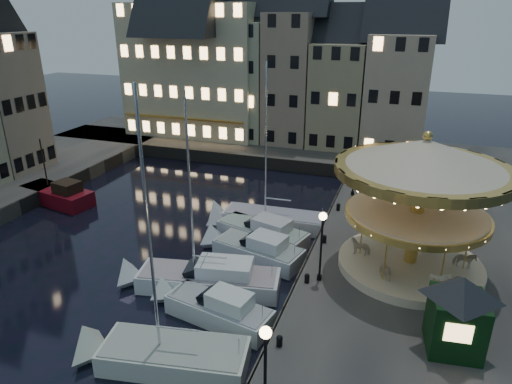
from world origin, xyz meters
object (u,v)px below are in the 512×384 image
at_px(streetlamp_b, 322,237).
at_px(motorboat_c, 202,278).
at_px(motorboat_f, 268,219).
at_px(ticket_kiosk, 460,301).
at_px(bollard_b, 307,278).
at_px(motorboat_b, 212,308).
at_px(streetlamp_c, 355,164).
at_px(motorboat_d, 253,249).
at_px(bollard_d, 338,207).
at_px(bollard_c, 324,238).
at_px(streetlamp_a, 265,361).
at_px(motorboat_e, 258,231).
at_px(carousel, 421,182).
at_px(red_fishing_boat, 58,196).
at_px(motorboat_a, 163,355).
at_px(bollard_a, 279,340).

height_order(streetlamp_b, motorboat_c, motorboat_c).
xyz_separation_m(motorboat_f, ticket_kiosk, (12.46, -11.91, 3.28)).
xyz_separation_m(bollard_b, motorboat_b, (-4.43, -3.08, -0.96)).
bearing_deg(streetlamp_c, motorboat_d, -116.37).
bearing_deg(motorboat_f, bollard_d, 18.43).
bearing_deg(bollard_c, ticket_kiosk, -47.70).
xyz_separation_m(bollard_b, bollard_d, (0.00, 10.50, 0.00)).
distance_m(streetlamp_a, streetlamp_b, 10.00).
bearing_deg(motorboat_b, motorboat_e, 93.89).
relative_size(streetlamp_c, motorboat_f, 0.35).
height_order(motorboat_b, motorboat_d, same).
height_order(streetlamp_c, carousel, carousel).
bearing_deg(bollard_b, red_fishing_boat, 163.12).
bearing_deg(motorboat_f, carousel, -27.13).
xyz_separation_m(motorboat_d, motorboat_e, (-0.57, 2.62, 0.00)).
bearing_deg(motorboat_f, streetlamp_c, 42.43).
relative_size(bollard_d, carousel, 0.06).
xyz_separation_m(streetlamp_a, bollard_c, (-0.60, 14.50, -2.41)).
xyz_separation_m(motorboat_b, red_fishing_boat, (-19.01, 10.20, 0.05)).
xyz_separation_m(streetlamp_c, ticket_kiosk, (6.78, -17.11, -0.21)).
distance_m(motorboat_a, motorboat_d, 10.76).
xyz_separation_m(bollard_a, ticket_kiosk, (7.38, 2.39, 2.20)).
bearing_deg(streetlamp_a, streetlamp_b, 90.00).
relative_size(bollard_c, motorboat_e, 0.07).
relative_size(motorboat_a, red_fishing_boat, 1.85).
bearing_deg(carousel, ticket_kiosk, -73.09).
distance_m(bollard_c, motorboat_e, 5.33).
xyz_separation_m(streetlamp_a, motorboat_e, (-5.67, 15.82, -3.38)).
bearing_deg(motorboat_b, bollard_b, 34.83).
bearing_deg(motorboat_d, ticket_kiosk, -29.83).
bearing_deg(motorboat_d, motorboat_c, -110.71).
height_order(carousel, ticket_kiosk, carousel).
bearing_deg(streetlamp_b, bollard_a, -95.71).
relative_size(bollard_d, motorboat_f, 0.05).
xyz_separation_m(bollard_d, red_fishing_boat, (-23.44, -3.39, -0.91)).
bearing_deg(ticket_kiosk, bollard_d, 118.47).
distance_m(motorboat_e, ticket_kiosk, 15.93).
bearing_deg(motorboat_b, carousel, 33.63).
bearing_deg(streetlamp_c, bollard_a, -91.76).
height_order(bollard_c, motorboat_f, motorboat_f).
distance_m(streetlamp_c, motorboat_c, 16.50).
height_order(bollard_c, red_fishing_boat, red_fishing_boat).
distance_m(bollard_c, motorboat_d, 4.78).
relative_size(motorboat_f, ticket_kiosk, 2.84).
bearing_deg(streetlamp_c, bollard_b, -92.45).
relative_size(bollard_c, motorboat_d, 0.08).
bearing_deg(streetlamp_a, bollard_d, 91.72).
xyz_separation_m(bollard_b, motorboat_c, (-6.16, -0.68, -0.92)).
height_order(streetlamp_b, motorboat_d, streetlamp_b).
xyz_separation_m(bollard_a, motorboat_f, (-5.08, 14.31, -1.07)).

